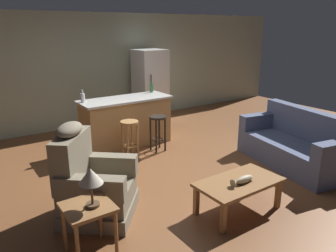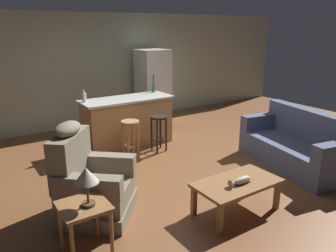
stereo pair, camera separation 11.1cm
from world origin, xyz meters
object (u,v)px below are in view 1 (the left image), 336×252
recliner_near_lamp (92,184)px  end_table (88,214)px  table_lamp (91,178)px  couch (295,145)px  coffee_table (239,185)px  bar_stool_left (130,132)px  bar_stool_right (158,127)px  bottle_short_amber (83,98)px  fish_figurine (242,180)px  kitchen_island (126,122)px  bottle_tall_green (152,88)px  refrigerator (150,86)px

recliner_near_lamp → end_table: recliner_near_lamp is taller
table_lamp → couch: bearing=3.9°
coffee_table → table_lamp: (-1.83, 0.25, 0.50)m
bar_stool_left → coffee_table: bearing=-83.8°
couch → bar_stool_right: 2.45m
bar_stool_left → bottle_short_amber: 1.09m
table_lamp → bar_stool_left: table_lamp is taller
table_lamp → bar_stool_right: (2.17, 2.14, -0.40)m
couch → bar_stool_left: couch is taller
table_lamp → bar_stool_left: 2.68m
table_lamp → bar_stool_right: bearing=44.7°
bar_stool_right → bottle_short_amber: bottle_short_amber is taller
fish_figurine → table_lamp: size_ratio=0.83×
end_table → kitchen_island: kitchen_island is taller
bar_stool_left → bar_stool_right: (0.60, 0.00, 0.00)m
coffee_table → table_lamp: bearing=172.2°
fish_figurine → bottle_short_amber: bearing=103.6°
kitchen_island → bottle_tall_green: bearing=17.8°
fish_figurine → table_lamp: (-1.81, 0.32, 0.41)m
table_lamp → bar_stool_right: size_ratio=0.60×
table_lamp → bottle_tall_green: bearing=49.4°
coffee_table → recliner_near_lamp: size_ratio=0.92×
fish_figurine → end_table: (-1.85, 0.35, -0.00)m
bar_stool_left → bottle_tall_green: size_ratio=2.80×
couch → recliner_near_lamp: (-3.45, 0.46, 0.08)m
table_lamp → bar_stool_left: size_ratio=0.60×
kitchen_island → refrigerator: size_ratio=1.02×
recliner_near_lamp → kitchen_island: (1.56, 2.05, 0.06)m
bar_stool_left → refrigerator: 2.45m
recliner_near_lamp → bottle_tall_green: bearing=85.3°
refrigerator → kitchen_island: bearing=-137.6°
bottle_short_amber → bar_stool_left: bearing=-55.0°
bar_stool_right → fish_figurine: bearing=-98.2°
fish_figurine → table_lamp: 1.88m
coffee_table → end_table: end_table is taller
end_table → fish_figurine: bearing=-10.8°
fish_figurine → bottle_tall_green: 3.46m
couch → bar_stool_left: size_ratio=2.98×
bar_stool_left → bar_stool_right: same height
fish_figurine → end_table: size_ratio=0.61×
bottle_short_amber → fish_figurine: bearing=-76.4°
refrigerator → bottle_tall_green: size_ratio=7.25×
couch → bottle_short_amber: bottle_short_amber is taller
end_table → bottle_short_amber: size_ratio=2.43×
coffee_table → table_lamp: table_lamp is taller
coffee_table → refrigerator: size_ratio=0.62×
recliner_near_lamp → end_table: bearing=-74.1°
couch → recliner_near_lamp: size_ratio=1.69×
table_lamp → refrigerator: refrigerator is taller
bottle_tall_green → coffee_table: bearing=-103.0°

